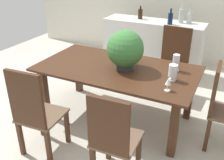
% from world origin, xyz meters
% --- Properties ---
extents(ground_plane, '(7.04, 7.04, 0.00)m').
position_xyz_m(ground_plane, '(0.00, 0.00, 0.00)').
color(ground_plane, beige).
extents(dining_table, '(1.99, 1.08, 0.73)m').
position_xyz_m(dining_table, '(0.00, 0.06, 0.63)').
color(dining_table, '#422616').
rests_on(dining_table, ground).
extents(chair_far_right, '(0.51, 0.49, 1.04)m').
position_xyz_m(chair_far_right, '(0.46, 1.11, 0.57)').
color(chair_far_right, '#422616').
rests_on(chair_far_right, ground).
extents(chair_foot_end, '(0.49, 0.41, 0.98)m').
position_xyz_m(chair_foot_end, '(1.29, 0.06, 0.53)').
color(chair_foot_end, '#422616').
rests_on(chair_foot_end, ground).
extents(chair_near_right, '(0.43, 0.45, 0.99)m').
position_xyz_m(chair_near_right, '(0.45, -0.98, 0.54)').
color(chair_near_right, '#422616').
rests_on(chair_near_right, ground).
extents(chair_near_left, '(0.46, 0.47, 1.05)m').
position_xyz_m(chair_near_left, '(-0.44, -0.99, 0.57)').
color(chair_near_left, '#422616').
rests_on(chair_near_left, ground).
extents(flower_centerpiece, '(0.45, 0.45, 0.48)m').
position_xyz_m(flower_centerpiece, '(0.10, 0.08, 0.98)').
color(flower_centerpiece, '#333338').
rests_on(flower_centerpiece, dining_table).
extents(crystal_vase_left, '(0.09, 0.09, 0.21)m').
position_xyz_m(crystal_vase_left, '(0.68, 0.29, 0.85)').
color(crystal_vase_left, silver).
rests_on(crystal_vase_left, dining_table).
extents(crystal_vase_center_near, '(0.10, 0.10, 0.19)m').
position_xyz_m(crystal_vase_center_near, '(0.71, 0.01, 0.85)').
color(crystal_vase_center_near, silver).
rests_on(crystal_vase_center_near, dining_table).
extents(wine_glass, '(0.06, 0.06, 0.14)m').
position_xyz_m(wine_glass, '(0.73, -0.25, 0.84)').
color(wine_glass, silver).
rests_on(wine_glass, dining_table).
extents(kitchen_counter, '(1.80, 0.53, 0.94)m').
position_xyz_m(kitchen_counter, '(-0.11, 1.83, 0.47)').
color(kitchen_counter, silver).
rests_on(kitchen_counter, ground).
extents(wine_bottle_amber, '(0.08, 0.08, 0.26)m').
position_xyz_m(wine_bottle_amber, '(0.21, 1.71, 1.04)').
color(wine_bottle_amber, '#0F1E38').
rests_on(wine_bottle_amber, kitchen_counter).
extents(wine_bottle_clear, '(0.08, 0.08, 0.30)m').
position_xyz_m(wine_bottle_clear, '(0.34, 1.90, 1.06)').
color(wine_bottle_clear, '#B2BFB7').
rests_on(wine_bottle_clear, kitchen_counter).
extents(wine_bottle_green, '(0.08, 0.08, 0.23)m').
position_xyz_m(wine_bottle_green, '(-0.40, 1.87, 1.03)').
color(wine_bottle_green, black).
rests_on(wine_bottle_green, kitchen_counter).
extents(wine_bottle_dark, '(0.08, 0.08, 0.23)m').
position_xyz_m(wine_bottle_dark, '(0.48, 1.94, 1.02)').
color(wine_bottle_dark, '#B2BFB7').
rests_on(wine_bottle_dark, kitchen_counter).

